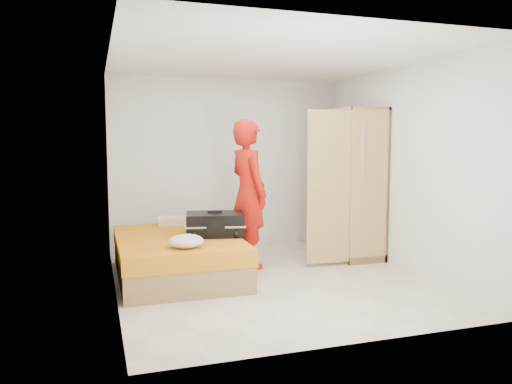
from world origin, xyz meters
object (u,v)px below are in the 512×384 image
object	(u,v)px
person	(248,194)
suitcase	(215,224)
wardrobe	(347,187)
round_cushion	(186,241)
bed	(177,256)

from	to	relation	value
person	suitcase	size ratio (longest dim) A/B	2.42
wardrobe	round_cushion	bearing A→B (deg)	-157.17
person	suitcase	xyz separation A→B (m)	(-0.52, -0.30, -0.33)
bed	person	distance (m)	1.23
bed	suitcase	xyz separation A→B (m)	(0.45, -0.09, 0.39)
bed	wardrobe	xyz separation A→B (m)	(2.50, 0.37, 0.75)
bed	wardrobe	world-z (taller)	wardrobe
bed	suitcase	distance (m)	0.60
wardrobe	suitcase	distance (m)	2.13
person	bed	bearing A→B (deg)	90.75
round_cushion	bed	bearing A→B (deg)	89.20
bed	round_cushion	distance (m)	0.76
round_cushion	suitcase	bearing A→B (deg)	52.40
person	round_cushion	world-z (taller)	person
round_cushion	wardrobe	bearing A→B (deg)	22.83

